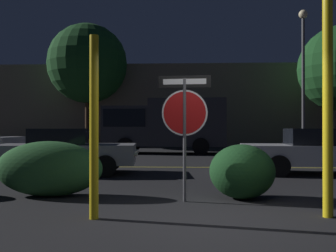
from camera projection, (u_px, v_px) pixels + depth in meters
name	position (u px, v px, depth m)	size (l,w,h in m)	color
ground_plane	(217.00, 221.00, 5.39)	(260.00, 260.00, 0.00)	black
road_center_stripe	(198.00, 167.00, 12.64)	(41.09, 0.12, 0.01)	gold
stop_sign	(185.00, 112.00, 6.78)	(0.95, 0.11, 2.29)	#4C4C51
yellow_pole_left	(94.00, 127.00, 5.50)	(0.13, 0.13, 2.70)	yellow
yellow_pole_right	(328.00, 106.00, 5.61)	(0.15, 0.15, 3.35)	yellow
hedge_bush_1	(49.00, 169.00, 7.30)	(2.11, 0.92, 1.08)	#2D6633
hedge_bush_2	(242.00, 172.00, 7.05)	(1.23, 1.10, 1.03)	#19421E
passing_car_2	(65.00, 151.00, 10.87)	(4.20, 2.09, 1.32)	#9E9EA3
passing_car_3	(326.00, 151.00, 10.77)	(5.01, 2.10, 1.32)	silver
delivery_truck	(163.00, 124.00, 19.53)	(6.37, 2.54, 2.82)	#2D2D33
street_lamp	(303.00, 62.00, 19.14)	(0.45, 0.45, 7.39)	#4C4C51
tree_0	(88.00, 64.00, 25.43)	(5.39, 5.39, 8.40)	#422D1E
building_backdrop	(152.00, 106.00, 28.52)	(34.79, 3.18, 5.98)	#7A6B5B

